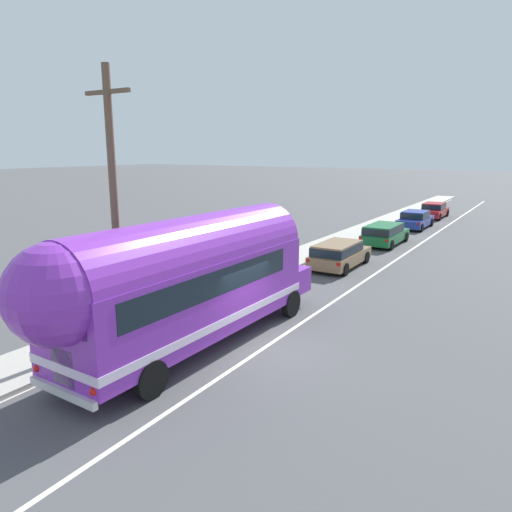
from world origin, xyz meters
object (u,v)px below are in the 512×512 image
Objects in this scene: utility_pole at (114,204)px; painted_bus at (184,279)px; car_lead at (339,253)px; car_third at (415,219)px; car_fourth at (434,210)px; car_second at (384,233)px.

painted_bus is (2.31, 0.41, -2.12)m from utility_pole.
car_lead is at bearing 80.46° from utility_pole.
car_third is at bearing 85.48° from utility_pole.
utility_pole is 1.78× the size of car_fourth.
car_second is (-0.03, 19.93, -1.51)m from painted_bus.
utility_pole reaches higher than car_third.
utility_pole is 1.76× the size of car_third.
car_fourth is (-0.05, 6.99, -0.00)m from car_third.
car_lead and car_fourth have the same top height.
car_lead is 0.97× the size of car_fourth.
utility_pole is at bearing -93.54° from car_fourth.
utility_pole is 1.77× the size of car_second.
car_second is at bearing 83.60° from utility_pole.
utility_pole is 35.70m from car_fourth.
car_second is 1.01× the size of car_fourth.
car_fourth is at bearing 90.32° from car_second.
utility_pole is at bearing -94.52° from car_third.
car_third is (-0.06, 28.05, -1.56)m from painted_bus.
painted_bus is 2.43× the size of car_third.
car_lead is (2.17, 12.89, -3.64)m from utility_pole.
car_lead is 0.96× the size of car_third.
car_second is at bearing -89.77° from car_third.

